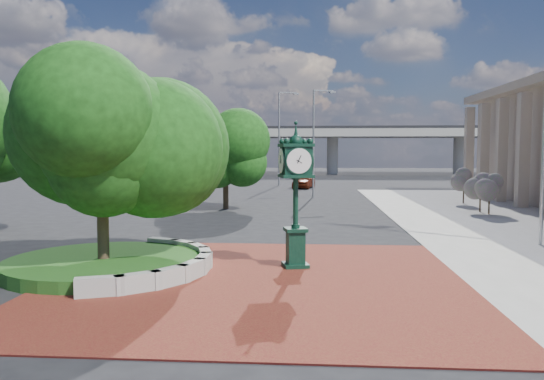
{
  "coord_description": "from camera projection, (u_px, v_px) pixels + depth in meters",
  "views": [
    {
      "loc": [
        1.54,
        -16.14,
        3.81
      ],
      "look_at": [
        0.24,
        1.5,
        2.48
      ],
      "focal_mm": 35.0,
      "sensor_mm": 36.0,
      "label": 1
    }
  ],
  "objects": [
    {
      "name": "ground",
      "position": [
        261.0,
        273.0,
        16.45
      ],
      "size": [
        200.0,
        200.0,
        0.0
      ],
      "primitive_type": "plane",
      "color": "black",
      "rests_on": "ground"
    },
    {
      "name": "plaza",
      "position": [
        257.0,
        280.0,
        15.45
      ],
      "size": [
        12.0,
        12.0,
        0.04
      ],
      "primitive_type": "cube",
      "color": "maroon",
      "rests_on": "ground"
    },
    {
      "name": "planter_wall",
      "position": [
        175.0,
        263.0,
        16.63
      ],
      "size": [
        2.96,
        6.77,
        0.54
      ],
      "color": "#9E9B93",
      "rests_on": "ground"
    },
    {
      "name": "grass_bed",
      "position": [
        104.0,
        264.0,
        16.8
      ],
      "size": [
        6.1,
        6.1,
        0.4
      ],
      "primitive_type": "cylinder",
      "color": "#134417",
      "rests_on": "ground"
    },
    {
      "name": "overpass",
      "position": [
        300.0,
        133.0,
        85.59
      ],
      "size": [
        90.0,
        12.0,
        7.5
      ],
      "color": "#9E9B93",
      "rests_on": "ground"
    },
    {
      "name": "tree_planter",
      "position": [
        101.0,
        153.0,
        16.54
      ],
      "size": [
        5.2,
        5.2,
        6.33
      ],
      "color": "#38281C",
      "rests_on": "ground"
    },
    {
      "name": "tree_street",
      "position": [
        226.0,
        159.0,
        34.4
      ],
      "size": [
        4.4,
        4.4,
        5.45
      ],
      "color": "#38281C",
      "rests_on": "ground"
    },
    {
      "name": "post_clock",
      "position": [
        296.0,
        189.0,
        17.01
      ],
      "size": [
        1.15,
        1.15,
        4.66
      ],
      "color": "black",
      "rests_on": "ground"
    },
    {
      "name": "parked_car",
      "position": [
        304.0,
        181.0,
        53.43
      ],
      "size": [
        2.59,
        4.59,
        1.47
      ],
      "primitive_type": "imported",
      "rotation": [
        0.0,
        0.0,
        -0.21
      ],
      "color": "#541B0C",
      "rests_on": "ground"
    },
    {
      "name": "street_lamp_near",
      "position": [
        316.0,
        134.0,
        43.09
      ],
      "size": [
        1.86,
        0.89,
        8.71
      ],
      "color": "slate",
      "rests_on": "ground"
    },
    {
      "name": "street_lamp_far",
      "position": [
        281.0,
        131.0,
        57.11
      ],
      "size": [
        2.2,
        0.85,
        10.07
      ],
      "color": "slate",
      "rests_on": "ground"
    },
    {
      "name": "shrub_near",
      "position": [
        490.0,
        188.0,
        31.23
      ],
      "size": [
        1.2,
        1.2,
        2.2
      ],
      "color": "#38281C",
      "rests_on": "ground"
    },
    {
      "name": "shrub_mid",
      "position": [
        481.0,
        187.0,
        32.4
      ],
      "size": [
        1.2,
        1.2,
        2.2
      ],
      "color": "#38281C",
      "rests_on": "ground"
    },
    {
      "name": "shrub_far",
      "position": [
        464.0,
        182.0,
        37.63
      ],
      "size": [
        1.2,
        1.2,
        2.2
      ],
      "color": "#38281C",
      "rests_on": "ground"
    }
  ]
}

